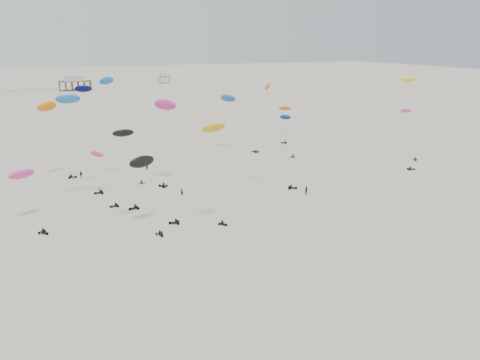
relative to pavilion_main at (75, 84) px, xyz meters
name	(u,v)px	position (x,y,z in m)	size (l,w,h in m)	color
ground_plane	(132,124)	(10.00, -150.00, -4.22)	(900.00, 900.00, 0.00)	#C0AF98
pavilion_main	(75,84)	(0.00, 0.00, 0.00)	(21.00, 13.00, 9.80)	brown
pavilion_small	(164,79)	(70.00, 30.00, -0.74)	(9.00, 7.00, 8.00)	brown
rig_0	(134,161)	(-9.93, -260.15, 8.15)	(6.54, 10.80, 18.74)	black
rig_1	(288,132)	(43.66, -220.40, 2.47)	(4.51, 11.04, 12.47)	black
rig_2	(89,127)	(-14.63, -234.27, 10.32)	(3.90, 7.71, 23.73)	black
rig_3	(410,131)	(72.23, -240.17, 3.87)	(3.95, 6.52, 14.58)	black
rig_4	(26,184)	(-28.34, -249.40, 2.98)	(6.57, 13.23, 12.64)	black
rig_6	(215,143)	(4.02, -264.60, 11.25)	(5.22, 4.72, 19.32)	black
rig_7	(278,130)	(24.61, -249.73, 9.53)	(7.66, 6.97, 24.12)	black
rig_8	(165,116)	(2.45, -234.93, 11.82)	(6.63, 8.81, 20.09)	black
rig_9	(285,116)	(54.53, -198.22, 3.31)	(10.23, 15.25, 16.23)	black
rig_10	(75,116)	(-17.74, -240.96, 14.06)	(9.94, 10.47, 23.53)	black
rig_11	(409,114)	(64.28, -247.69, 10.48)	(3.86, 6.22, 24.13)	black
rig_12	(111,174)	(-11.78, -242.72, 1.36)	(7.83, 17.10, 16.78)	black
rig_13	(148,172)	(-7.51, -260.12, 5.78)	(8.84, 5.06, 13.25)	black
rig_14	(50,116)	(-22.09, -219.00, 11.12)	(7.93, 7.49, 19.01)	black
rig_15	(233,107)	(30.36, -208.84, 9.14)	(9.30, 12.25, 18.11)	black
rig_16	(113,100)	(-7.99, -227.62, 15.20)	(8.38, 10.81, 25.30)	black
spectator_0	(182,195)	(2.61, -246.47, -4.22)	(0.69, 0.47, 1.89)	black
spectator_1	(306,194)	(28.43, -256.80, -4.22)	(1.08, 0.63, 2.21)	black
spectator_2	(81,178)	(-16.69, -223.49, -4.22)	(1.26, 0.68, 2.14)	black
spectator_3	(147,170)	(0.09, -222.40, -4.22)	(0.81, 0.56, 2.23)	black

